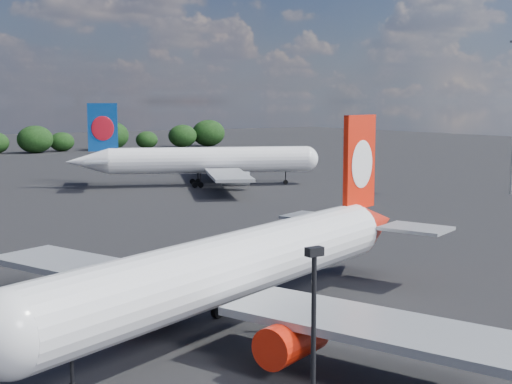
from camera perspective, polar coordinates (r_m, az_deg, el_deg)
qantas_airliner at (r=48.29m, az=-0.89°, el=-5.80°), size 41.66×40.08×14.08m
china_southern_airliner at (r=129.07m, az=-4.45°, el=2.49°), size 43.60×42.01×14.93m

